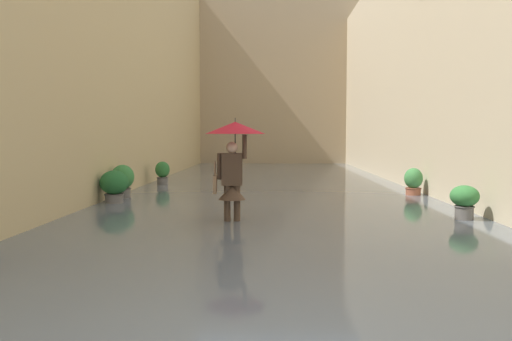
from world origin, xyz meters
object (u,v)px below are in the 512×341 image
object	(u,v)px
potted_plant_near_left	(464,202)
potted_plant_mid_right	(123,181)
potted_plant_far_left	(413,183)
potted_plant_far_right	(114,186)
person_wading	(234,149)
potted_plant_near_right	(163,173)

from	to	relation	value
potted_plant_near_left	potted_plant_mid_right	bearing A→B (deg)	-22.99
potted_plant_far_left	potted_plant_mid_right	bearing A→B (deg)	7.01
potted_plant_mid_right	potted_plant_near_left	xyz separation A→B (m)	(-7.34, 3.11, -0.10)
potted_plant_near_left	potted_plant_far_left	bearing A→B (deg)	-91.83
potted_plant_far_right	potted_plant_near_left	size ratio (longest dim) A/B	1.15
person_wading	potted_plant_far_left	xyz separation A→B (m)	(-4.42, -4.35, -0.99)
person_wading	potted_plant_near_right	size ratio (longest dim) A/B	2.35
person_wading	potted_plant_far_right	distance (m)	4.00
potted_plant_near_right	potted_plant_mid_right	bearing A→B (deg)	86.59
potted_plant_far_right	potted_plant_mid_right	bearing A→B (deg)	-85.97
potted_plant_far_right	potted_plant_mid_right	world-z (taller)	potted_plant_mid_right
person_wading	potted_plant_near_right	distance (m)	7.73
potted_plant_far_left	potted_plant_near_left	bearing A→B (deg)	88.17
potted_plant_far_left	potted_plant_far_right	bearing A→B (deg)	13.99
potted_plant_far_right	potted_plant_mid_right	distance (m)	0.93
person_wading	potted_plant_near_left	distance (m)	4.42
potted_plant_far_left	potted_plant_near_right	bearing A→B (deg)	-20.95
potted_plant_near_right	potted_plant_near_left	xyz separation A→B (m)	(-7.12, 6.81, -0.02)
potted_plant_mid_right	potted_plant_near_left	size ratio (longest dim) A/B	1.25
potted_plant_near_right	potted_plant_far_left	bearing A→B (deg)	159.05
potted_plant_far_left	person_wading	bearing A→B (deg)	44.55
potted_plant_far_left	potted_plant_near_left	size ratio (longest dim) A/B	1.09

